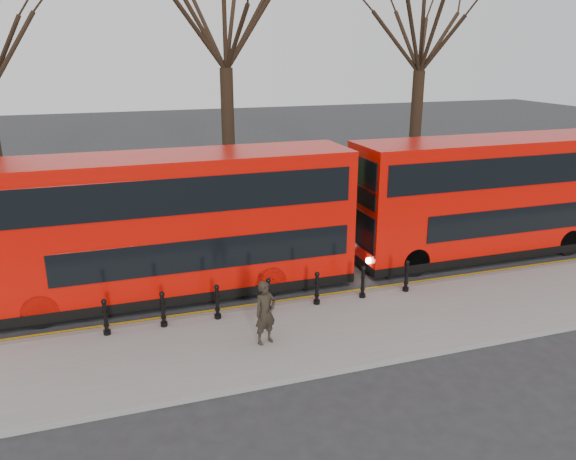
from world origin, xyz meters
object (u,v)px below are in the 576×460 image
object	(u,v)px
pedestrian	(265,313)
bollard_row	(268,295)
bus_lead	(174,226)
bus_rear	(495,197)

from	to	relation	value
pedestrian	bollard_row	bearing A→B (deg)	52.92
bus_lead	bus_rear	xyz separation A→B (m)	(12.09, 0.02, -0.04)
bus_lead	pedestrian	size ratio (longest dim) A/B	6.56
bollard_row	pedestrian	distance (m)	1.94
bus_lead	pedestrian	bearing A→B (deg)	-67.80
bus_lead	bus_rear	bearing A→B (deg)	0.08
bus_rear	bus_lead	bearing A→B (deg)	-179.92
bus_lead	bus_rear	world-z (taller)	bus_lead
bus_rear	pedestrian	bearing A→B (deg)	-157.42
bus_lead	bus_rear	size ratio (longest dim) A/B	1.02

